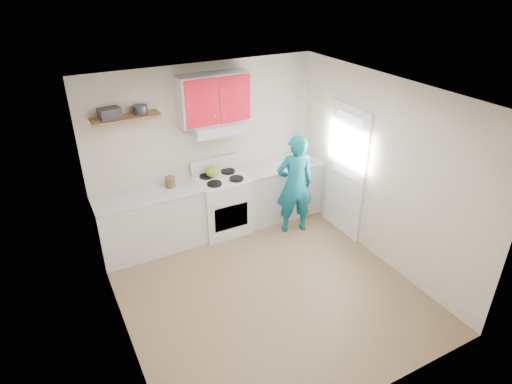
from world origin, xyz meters
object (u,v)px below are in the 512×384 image
stove (223,204)px  tin (140,110)px  crock (170,183)px  kettle (212,171)px  person (295,185)px

stove → tin: (-1.05, 0.19, 1.63)m
tin → crock: tin is taller
stove → kettle: (-0.10, 0.11, 0.55)m
kettle → crock: bearing=-167.4°
kettle → person: person is taller
stove → kettle: kettle is taller
stove → person: person is taller
crock → tin: bearing=158.9°
tin → kettle: 1.44m
tin → crock: (0.27, -0.10, -1.11)m
tin → stove: bearing=-10.4°
stove → crock: crock is taller
crock → kettle: bearing=2.2°
stove → person: size_ratio=0.57×
stove → crock: (-0.78, 0.09, 0.53)m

